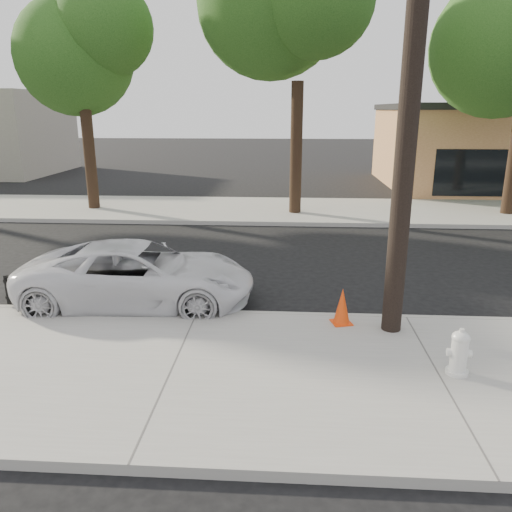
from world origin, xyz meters
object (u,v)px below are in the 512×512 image
police_cruiser (139,275)px  utility_pole (413,57)px  fire_hydrant (459,353)px  traffic_cone (342,307)px

police_cruiser → utility_pole: bearing=-106.1°
utility_pole → fire_hydrant: size_ratio=13.26×
traffic_cone → utility_pole: bearing=-13.1°
utility_pole → traffic_cone: bearing=166.9°
utility_pole → fire_hydrant: utility_pole is taller
fire_hydrant → traffic_cone: fire_hydrant is taller
traffic_cone → fire_hydrant: bearing=-48.5°
utility_pole → police_cruiser: utility_pole is taller
police_cruiser → fire_hydrant: 6.24m
utility_pole → police_cruiser: 6.48m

